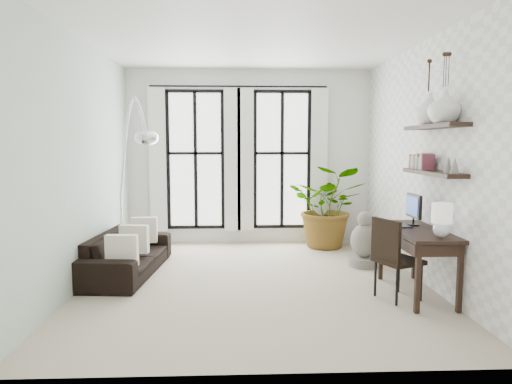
{
  "coord_description": "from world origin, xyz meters",
  "views": [
    {
      "loc": [
        -0.23,
        -5.99,
        1.84
      ],
      "look_at": [
        0.03,
        0.3,
        1.18
      ],
      "focal_mm": 32.0,
      "sensor_mm": 36.0,
      "label": 1
    }
  ],
  "objects": [
    {
      "name": "throw_pillows",
      "position": [
        -1.7,
        0.45,
        0.5
      ],
      "size": [
        0.4,
        1.52,
        0.4
      ],
      "color": "white",
      "rests_on": "sofa"
    },
    {
      "name": "vase_b",
      "position": [
        2.11,
        -0.47,
        2.27
      ],
      "size": [
        0.37,
        0.37,
        0.38
      ],
      "primitive_type": "imported",
      "color": "white",
      "rests_on": "shelf_upper"
    },
    {
      "name": "floor",
      "position": [
        0.0,
        0.0,
        0.0
      ],
      "size": [
        5.0,
        5.0,
        0.0
      ],
      "primitive_type": "plane",
      "color": "#BAAA93",
      "rests_on": "ground"
    },
    {
      "name": "ceiling",
      "position": [
        0.0,
        0.0,
        3.2
      ],
      "size": [
        5.0,
        5.0,
        0.0
      ],
      "primitive_type": "plane",
      "color": "white",
      "rests_on": "wall_back"
    },
    {
      "name": "plant",
      "position": [
        1.4,
        2.0,
        0.74
      ],
      "size": [
        1.63,
        1.53,
        1.47
      ],
      "primitive_type": "imported",
      "rotation": [
        0.0,
        0.0,
        -0.34
      ],
      "color": "#2D7228",
      "rests_on": "floor"
    },
    {
      "name": "windows",
      "position": [
        -0.2,
        2.43,
        1.56
      ],
      "size": [
        3.26,
        0.13,
        2.65
      ],
      "color": "white",
      "rests_on": "wall_back"
    },
    {
      "name": "arc_lamp",
      "position": [
        -1.68,
        0.53,
        1.61
      ],
      "size": [
        0.75,
        0.41,
        2.51
      ],
      "color": "silver",
      "rests_on": "floor"
    },
    {
      "name": "wall_left",
      "position": [
        -2.25,
        0.0,
        1.6
      ],
      "size": [
        0.0,
        5.0,
        5.0
      ],
      "primitive_type": "plane",
      "rotation": [
        1.57,
        0.0,
        1.57
      ],
      "color": "#B8CEBD",
      "rests_on": "floor"
    },
    {
      "name": "buddha",
      "position": [
        1.68,
        0.7,
        0.35
      ],
      "size": [
        0.47,
        0.47,
        0.84
      ],
      "color": "gray",
      "rests_on": "floor"
    },
    {
      "name": "wall_right",
      "position": [
        2.25,
        0.0,
        1.6
      ],
      "size": [
        0.0,
        5.0,
        5.0
      ],
      "primitive_type": "plane",
      "rotation": [
        1.57,
        0.0,
        -1.57
      ],
      "color": "white",
      "rests_on": "floor"
    },
    {
      "name": "vase_a",
      "position": [
        2.11,
        -0.87,
        2.27
      ],
      "size": [
        0.37,
        0.37,
        0.38
      ],
      "primitive_type": "imported",
      "color": "white",
      "rests_on": "shelf_upper"
    },
    {
      "name": "wall_shelves",
      "position": [
        2.11,
        -0.58,
        1.73
      ],
      "size": [
        0.25,
        1.3,
        0.6
      ],
      "color": "black",
      "rests_on": "wall_right"
    },
    {
      "name": "sofa",
      "position": [
        -1.8,
        0.45,
        0.29
      ],
      "size": [
        0.96,
        2.07,
        0.59
      ],
      "primitive_type": "imported",
      "rotation": [
        0.0,
        0.0,
        1.48
      ],
      "color": "black",
      "rests_on": "floor"
    },
    {
      "name": "desk",
      "position": [
        1.94,
        -0.67,
        0.75
      ],
      "size": [
        0.58,
        1.38,
        1.2
      ],
      "color": "black",
      "rests_on": "floor"
    },
    {
      "name": "desk_chair",
      "position": [
        1.6,
        -0.79,
        0.56
      ],
      "size": [
        0.61,
        0.61,
        0.98
      ],
      "rotation": [
        0.0,
        0.0,
        0.41
      ],
      "color": "black",
      "rests_on": "floor"
    },
    {
      "name": "wall_back",
      "position": [
        0.0,
        2.5,
        1.6
      ],
      "size": [
        4.5,
        0.0,
        4.5
      ],
      "primitive_type": "plane",
      "rotation": [
        1.57,
        0.0,
        0.0
      ],
      "color": "white",
      "rests_on": "floor"
    }
  ]
}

